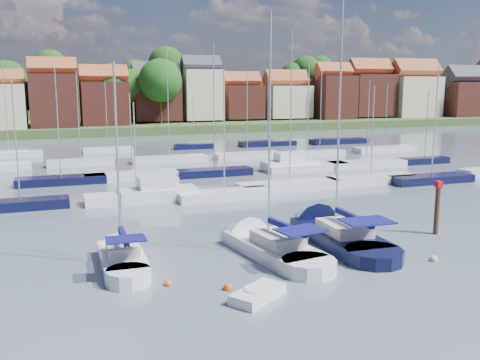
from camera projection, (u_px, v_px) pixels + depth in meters
name	position (u px, v px, depth m)	size (l,w,h in m)	color
ground	(170.00, 167.00, 69.45)	(260.00, 260.00, 0.00)	#44555D
sailboat_left	(121.00, 256.00, 32.28)	(2.61, 9.42, 12.87)	silver
sailboat_centre	(260.00, 244.00, 34.86)	(5.10, 12.34, 16.26)	silver
sailboat_navy	(327.00, 231.00, 37.94)	(3.96, 13.65, 18.68)	black
tender	(258.00, 294.00, 26.71)	(3.42, 3.00, 0.68)	silver
timber_piling	(436.00, 222.00, 38.19)	(0.40, 0.40, 6.10)	#4C331E
buoy_b	(228.00, 290.00, 27.98)	(0.54, 0.54, 0.54)	#D85914
buoy_c	(168.00, 286.00, 28.56)	(0.45, 0.45, 0.45)	#D85914
buoy_d	(317.00, 276.00, 29.99)	(0.46, 0.46, 0.46)	beige
buoy_e	(342.00, 230.00, 39.40)	(0.41, 0.41, 0.41)	beige
buoy_f	(434.00, 261.00, 32.52)	(0.49, 0.49, 0.49)	beige
marina_field	(193.00, 168.00, 65.50)	(79.62, 41.41, 15.93)	silver
far_shore_town	(110.00, 104.00, 155.34)	(212.46, 90.00, 22.27)	#364E27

